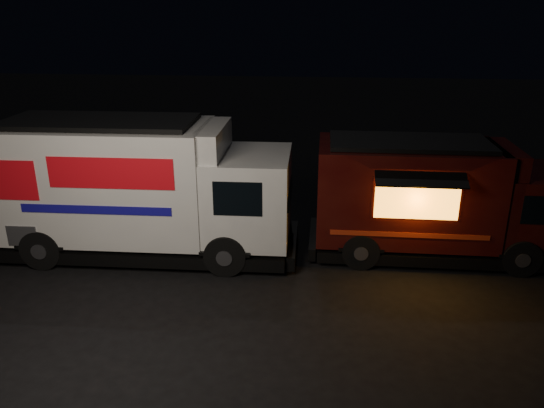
% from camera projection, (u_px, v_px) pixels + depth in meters
% --- Properties ---
extents(ground, '(80.00, 80.00, 0.00)m').
position_uv_depth(ground, '(213.00, 288.00, 12.29)').
color(ground, black).
rests_on(ground, ground).
extents(white_truck, '(7.82, 2.78, 3.53)m').
position_uv_depth(white_truck, '(146.00, 188.00, 13.56)').
color(white_truck, silver).
rests_on(white_truck, ground).
extents(red_truck, '(6.52, 2.42, 3.03)m').
position_uv_depth(red_truck, '(438.00, 199.00, 13.52)').
color(red_truck, '#380E0A').
rests_on(red_truck, ground).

